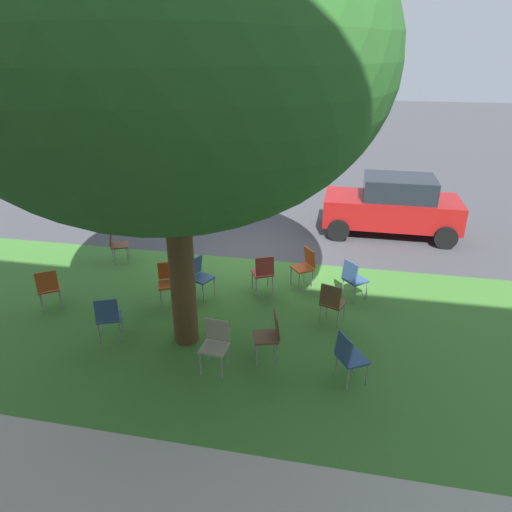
{
  "coord_description": "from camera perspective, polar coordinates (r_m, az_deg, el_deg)",
  "views": [
    {
      "loc": [
        -2.29,
        10.5,
        4.86
      ],
      "look_at": [
        -0.58,
        1.91,
        0.89
      ],
      "focal_mm": 32.23,
      "sensor_mm": 36.0,
      "label": 1
    }
  ],
  "objects": [
    {
      "name": "chair_2",
      "position": [
        9.81,
        0.91,
        -1.9
      ],
      "size": [
        0.56,
        0.56,
        0.88
      ],
      "color": "#B7332D",
      "rests_on": "ground"
    },
    {
      "name": "street_tree",
      "position": [
        7.15,
        -11.09,
        22.79
      ],
      "size": [
        6.46,
        6.46,
        7.11
      ],
      "color": "brown",
      "rests_on": "ground"
    },
    {
      "name": "chair_5",
      "position": [
        7.79,
        1.78,
        -9.51
      ],
      "size": [
        0.53,
        0.52,
        0.88
      ],
      "color": "brown",
      "rests_on": "ground"
    },
    {
      "name": "chair_7",
      "position": [
        11.77,
        -16.94,
        1.62
      ],
      "size": [
        0.55,
        0.54,
        0.88
      ],
      "color": "brown",
      "rests_on": "ground"
    },
    {
      "name": "ground",
      "position": [
        11.8,
        -0.92,
        0.05
      ],
      "size": [
        80.0,
        80.0,
        0.0
      ],
      "primitive_type": "plane",
      "color": "#424247"
    },
    {
      "name": "chair_9",
      "position": [
        9.63,
        -10.82,
        -2.89
      ],
      "size": [
        0.54,
        0.55,
        0.88
      ],
      "color": "#C64C1E",
      "rests_on": "ground"
    },
    {
      "name": "chair_0",
      "position": [
        9.76,
        -7.05,
        -2.24
      ],
      "size": [
        0.55,
        0.54,
        0.88
      ],
      "color": "#335184",
      "rests_on": "ground"
    },
    {
      "name": "chair_11",
      "position": [
        7.42,
        11.46,
        -12.0
      ],
      "size": [
        0.57,
        0.57,
        0.88
      ],
      "color": "#335184",
      "rests_on": "ground"
    },
    {
      "name": "chair_3",
      "position": [
        8.66,
        -17.87,
        -7.02
      ],
      "size": [
        0.54,
        0.54,
        0.88
      ],
      "color": "#335184",
      "rests_on": "ground"
    },
    {
      "name": "chair_8",
      "position": [
        8.8,
        9.4,
        -5.53
      ],
      "size": [
        0.53,
        0.53,
        0.88
      ],
      "color": "brown",
      "rests_on": "ground"
    },
    {
      "name": "chair_10",
      "position": [
        10.1,
        -24.41,
        -3.45
      ],
      "size": [
        0.58,
        0.58,
        0.88
      ],
      "color": "#C64C1E",
      "rests_on": "ground"
    },
    {
      "name": "chair_4",
      "position": [
        9.76,
        11.97,
        -2.61
      ],
      "size": [
        0.59,
        0.59,
        0.88
      ],
      "color": "#335184",
      "rests_on": "ground"
    },
    {
      "name": "grass_verge",
      "position": [
        9.06,
        -5.22,
        -8.14
      ],
      "size": [
        48.0,
        6.0,
        0.01
      ],
      "primitive_type": "cube",
      "color": "#3D752D",
      "rests_on": "ground"
    },
    {
      "name": "chair_1",
      "position": [
        10.17,
        6.11,
        -1.04
      ],
      "size": [
        0.58,
        0.58,
        0.88
      ],
      "color": "#C64C1E",
      "rests_on": "ground"
    },
    {
      "name": "chair_6",
      "position": [
        7.61,
        -5.04,
        -10.51
      ],
      "size": [
        0.44,
        0.45,
        0.88
      ],
      "color": "#ADA393",
      "rests_on": "ground"
    },
    {
      "name": "parked_car",
      "position": [
        13.54,
        16.6,
        6.07
      ],
      "size": [
        3.7,
        1.92,
        1.65
      ],
      "color": "maroon",
      "rests_on": "ground"
    }
  ]
}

